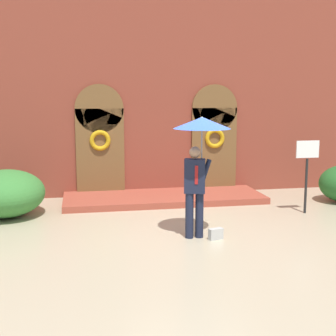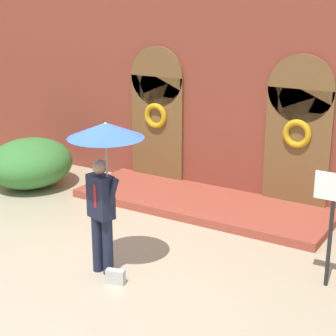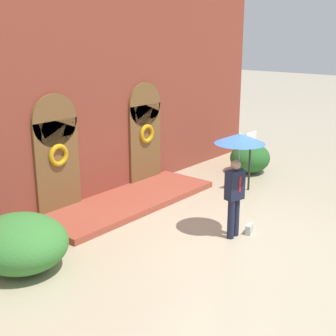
% 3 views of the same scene
% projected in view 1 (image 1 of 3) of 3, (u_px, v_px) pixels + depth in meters
% --- Properties ---
extents(ground_plane, '(80.00, 80.00, 0.00)m').
position_uv_depth(ground_plane, '(191.00, 235.00, 9.36)').
color(ground_plane, tan).
extents(building_facade, '(14.00, 2.30, 5.60)m').
position_uv_depth(building_facade, '(157.00, 98.00, 12.97)').
color(building_facade, brown).
rests_on(building_facade, ground).
extents(person_with_umbrella, '(1.10, 1.10, 2.36)m').
position_uv_depth(person_with_umbrella, '(200.00, 141.00, 8.91)').
color(person_with_umbrella, '#191E33').
rests_on(person_with_umbrella, ground).
extents(handbag, '(0.30, 0.19, 0.22)m').
position_uv_depth(handbag, '(216.00, 234.00, 9.05)').
color(handbag, '#B7B7B2').
rests_on(handbag, ground).
extents(sign_post, '(0.56, 0.06, 1.72)m').
position_uv_depth(sign_post, '(307.00, 164.00, 10.90)').
color(sign_post, black).
rests_on(sign_post, ground).
extents(shrub_left, '(1.76, 1.94, 1.07)m').
position_uv_depth(shrub_left, '(6.00, 193.00, 10.72)').
color(shrub_left, '#387A33').
rests_on(shrub_left, ground).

